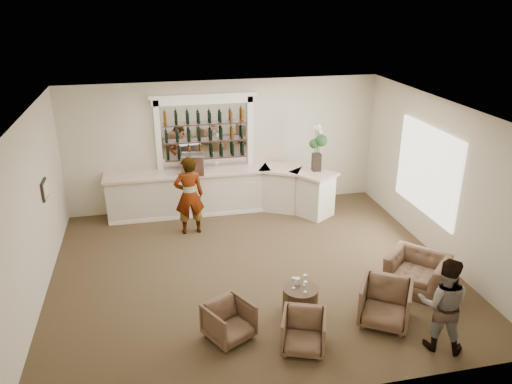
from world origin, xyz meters
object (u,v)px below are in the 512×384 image
at_px(armchair_left, 229,321).
at_px(armchair_center, 304,332).
at_px(espresso_machine, 193,164).
at_px(guest, 443,304).
at_px(armchair_far, 417,272).
at_px(bar_counter, 222,192).
at_px(armchair_right, 385,303).
at_px(flower_vase, 317,145).
at_px(sommelier, 189,195).
at_px(cocktail_table, 300,300).

relative_size(armchair_left, armchair_center, 1.00).
relative_size(armchair_left, espresso_machine, 1.29).
bearing_deg(guest, armchair_far, -78.10).
xyz_separation_m(armchair_center, espresso_machine, (-1.16, 5.47, 1.06)).
xyz_separation_m(armchair_left, espresso_machine, (-0.05, 4.95, 1.06)).
height_order(armchair_center, espresso_machine, espresso_machine).
xyz_separation_m(bar_counter, armchair_right, (2.01, -5.14, -0.19)).
height_order(armchair_center, flower_vase, flower_vase).
bearing_deg(espresso_machine, armchair_right, -52.66).
height_order(bar_counter, sommelier, sommelier).
distance_m(armchair_center, flower_vase, 5.54).
distance_m(armchair_left, armchair_center, 1.22).
height_order(bar_counter, armchair_left, bar_counter).
xyz_separation_m(armchair_left, flower_vase, (2.97, 4.49, 1.48)).
bearing_deg(bar_counter, armchair_far, -54.34).
xyz_separation_m(guest, flower_vase, (-0.26, 5.41, 1.01)).
distance_m(bar_counter, armchair_left, 5.03).
bearing_deg(espresso_machine, sommelier, -92.85).
xyz_separation_m(sommelier, armchair_center, (1.36, -4.54, -0.62)).
distance_m(cocktail_table, espresso_machine, 4.88).
xyz_separation_m(espresso_machine, flower_vase, (3.01, -0.47, 0.42)).
height_order(armchair_left, armchair_center, armchair_left).
distance_m(armchair_right, flower_vase, 4.87).
bearing_deg(armchair_center, cocktail_table, 97.00).
relative_size(armchair_center, armchair_far, 0.66).
bearing_deg(armchair_right, sommelier, 157.09).
distance_m(cocktail_table, armchair_center, 0.96).
distance_m(armchair_far, flower_vase, 4.13).
bearing_deg(armchair_center, armchair_right, 33.60).
distance_m(armchair_left, armchair_right, 2.68).
relative_size(cocktail_table, espresso_machine, 1.14).
xyz_separation_m(cocktail_table, espresso_machine, (-1.39, 4.54, 1.13)).
distance_m(bar_counter, espresso_machine, 1.07).
height_order(guest, armchair_left, guest).
bearing_deg(guest, cocktail_table, -6.08).
xyz_separation_m(armchair_left, armchair_far, (3.73, 0.70, 0.03)).
xyz_separation_m(armchair_center, armchair_right, (1.56, 0.36, 0.07)).
bearing_deg(sommelier, armchair_far, 137.67).
distance_m(bar_counter, sommelier, 1.37).
bearing_deg(espresso_machine, flower_vase, 0.55).
relative_size(armchair_left, flower_vase, 0.60).
xyz_separation_m(guest, armchair_right, (-0.56, 0.76, -0.41)).
distance_m(guest, armchair_center, 2.21).
xyz_separation_m(armchair_far, espresso_machine, (-3.78, 4.26, 1.03)).
distance_m(sommelier, armchair_left, 4.07).
bearing_deg(armchair_left, armchair_far, -18.23).
relative_size(bar_counter, sommelier, 3.05).
relative_size(sommelier, armchair_left, 2.67).
xyz_separation_m(sommelier, flower_vase, (3.21, 0.47, 0.87)).
height_order(armchair_right, flower_vase, flower_vase).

